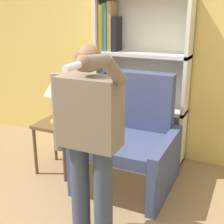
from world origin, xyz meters
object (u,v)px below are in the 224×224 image
at_px(person_standing, 89,136).
at_px(side_table, 58,131).
at_px(armchair, 130,152).
at_px(table_lamp, 56,88).
at_px(bookcase, 133,78).

bearing_deg(person_standing, side_table, 135.98).
relative_size(armchair, person_standing, 0.73).
xyz_separation_m(person_standing, table_lamp, (-0.86, 0.83, 0.09)).
height_order(armchair, table_lamp, armchair).
bearing_deg(armchair, table_lamp, -172.89).
height_order(bookcase, person_standing, bookcase).
bearing_deg(side_table, table_lamp, -90.00).
distance_m(person_standing, side_table, 1.27).
xyz_separation_m(bookcase, armchair, (0.24, -0.66, -0.65)).
distance_m(armchair, table_lamp, 1.05).
distance_m(side_table, table_lamp, 0.50).
xyz_separation_m(bookcase, side_table, (-0.59, -0.76, -0.51)).
xyz_separation_m(person_standing, side_table, (-0.86, 0.83, -0.41)).
xyz_separation_m(armchair, side_table, (-0.83, -0.10, 0.13)).
height_order(bookcase, side_table, bookcase).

